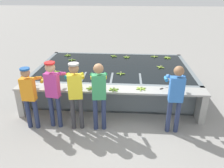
% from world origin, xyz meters
% --- Properties ---
extents(ground_plane, '(80.00, 80.00, 0.00)m').
position_xyz_m(ground_plane, '(0.00, 0.00, 0.00)').
color(ground_plane, gray).
rests_on(ground_plane, ground).
extents(wash_tank, '(4.91, 3.06, 0.85)m').
position_xyz_m(wash_tank, '(-0.00, 1.96, 0.42)').
color(wash_tank, slate).
rests_on(wash_tank, ground).
extents(work_ledge, '(4.91, 0.45, 0.85)m').
position_xyz_m(work_ledge, '(0.00, 0.23, 0.62)').
color(work_ledge, '#9E9E99').
rests_on(work_ledge, ground).
extents(worker_0, '(0.42, 0.72, 1.57)m').
position_xyz_m(worker_0, '(-1.84, -0.35, 0.94)').
color(worker_0, navy).
rests_on(worker_0, ground).
extents(worker_1, '(0.47, 0.74, 1.69)m').
position_xyz_m(worker_1, '(-1.29, -0.26, 1.03)').
color(worker_1, navy).
rests_on(worker_1, ground).
extents(worker_2, '(0.48, 0.74, 1.69)m').
position_xyz_m(worker_2, '(-0.75, -0.30, 1.03)').
color(worker_2, '#38383D').
rests_on(worker_2, ground).
extents(worker_3, '(0.47, 0.74, 1.69)m').
position_xyz_m(worker_3, '(-0.20, -0.29, 1.02)').
color(worker_3, navy).
rests_on(worker_3, ground).
extents(worker_4, '(0.40, 0.71, 1.67)m').
position_xyz_m(worker_4, '(1.55, -0.27, 1.01)').
color(worker_4, navy).
rests_on(worker_4, ground).
extents(banana_bunch_floating_0, '(0.28, 0.28, 0.08)m').
position_xyz_m(banana_bunch_floating_0, '(1.89, 3.01, 0.86)').
color(banana_bunch_floating_0, '#93BC3D').
rests_on(banana_bunch_floating_0, wash_tank).
extents(banana_bunch_floating_1, '(0.28, 0.26, 0.08)m').
position_xyz_m(banana_bunch_floating_1, '(-1.82, 3.05, 0.86)').
color(banana_bunch_floating_1, '#75A333').
rests_on(banana_bunch_floating_1, wash_tank).
extents(banana_bunch_floating_2, '(0.27, 0.27, 0.08)m').
position_xyz_m(banana_bunch_floating_2, '(-1.75, 1.27, 0.86)').
color(banana_bunch_floating_2, '#8CB738').
rests_on(banana_bunch_floating_2, wash_tank).
extents(banana_bunch_floating_3, '(0.28, 0.28, 0.08)m').
position_xyz_m(banana_bunch_floating_3, '(2.08, 1.83, 0.86)').
color(banana_bunch_floating_3, '#9EC642').
rests_on(banana_bunch_floating_3, wash_tank).
extents(banana_bunch_floating_4, '(0.27, 0.27, 0.08)m').
position_xyz_m(banana_bunch_floating_4, '(-0.08, 3.07, 0.86)').
color(banana_bunch_floating_4, '#7FAD33').
rests_on(banana_bunch_floating_4, wash_tank).
extents(banana_bunch_floating_5, '(0.25, 0.25, 0.08)m').
position_xyz_m(banana_bunch_floating_5, '(1.51, 1.94, 0.86)').
color(banana_bunch_floating_5, '#9EC642').
rests_on(banana_bunch_floating_5, wash_tank).
extents(banana_bunch_floating_6, '(0.28, 0.28, 0.08)m').
position_xyz_m(banana_bunch_floating_6, '(-1.52, 2.48, 0.86)').
color(banana_bunch_floating_6, '#75A333').
rests_on(banana_bunch_floating_6, wash_tank).
extents(banana_bunch_floating_7, '(0.28, 0.28, 0.08)m').
position_xyz_m(banana_bunch_floating_7, '(0.25, 1.27, 0.86)').
color(banana_bunch_floating_7, '#8CB738').
rests_on(banana_bunch_floating_7, wash_tank).
extents(banana_bunch_floating_8, '(0.28, 0.28, 0.08)m').
position_xyz_m(banana_bunch_floating_8, '(1.43, 3.13, 0.86)').
color(banana_bunch_floating_8, '#9EC642').
rests_on(banana_bunch_floating_8, wash_tank).
extents(banana_bunch_floating_9, '(0.28, 0.27, 0.08)m').
position_xyz_m(banana_bunch_floating_9, '(-1.84, 0.79, 0.86)').
color(banana_bunch_floating_9, '#7FAD33').
rests_on(banana_bunch_floating_9, wash_tank).
extents(banana_bunch_floating_10, '(0.28, 0.27, 0.08)m').
position_xyz_m(banana_bunch_floating_10, '(0.40, 2.98, 0.86)').
color(banana_bunch_floating_10, '#7FAD33').
rests_on(banana_bunch_floating_10, wash_tank).
extents(banana_bunch_ledge_0, '(0.27, 0.28, 0.08)m').
position_xyz_m(banana_bunch_ledge_0, '(0.11, 0.13, 0.87)').
color(banana_bunch_ledge_0, '#75A333').
rests_on(banana_bunch_ledge_0, work_ledge).
extents(banana_bunch_ledge_1, '(0.28, 0.28, 0.08)m').
position_xyz_m(banana_bunch_ledge_1, '(0.80, 0.24, 0.87)').
color(banana_bunch_ledge_1, '#93BC3D').
rests_on(banana_bunch_ledge_1, work_ledge).
extents(banana_bunch_ledge_2, '(0.28, 0.26, 0.08)m').
position_xyz_m(banana_bunch_ledge_2, '(-0.46, 0.16, 0.87)').
color(banana_bunch_ledge_2, '#75A333').
rests_on(banana_bunch_ledge_2, work_ledge).
extents(knife_0, '(0.31, 0.22, 0.02)m').
position_xyz_m(knife_0, '(-2.09, 0.18, 0.86)').
color(knife_0, silver).
rests_on(knife_0, work_ledge).
extents(knife_1, '(0.29, 0.25, 0.02)m').
position_xyz_m(knife_1, '(1.37, 0.34, 0.86)').
color(knife_1, silver).
rests_on(knife_1, work_ledge).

